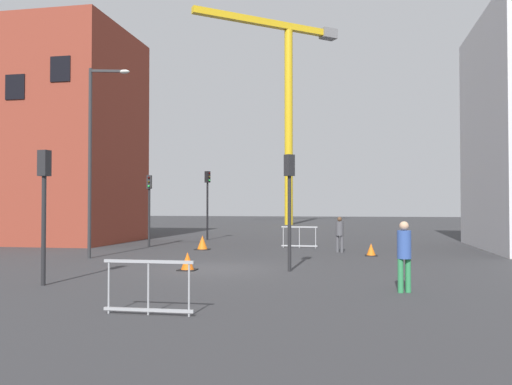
{
  "coord_description": "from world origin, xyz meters",
  "views": [
    {
      "loc": [
        4.62,
        -17.21,
        2.17
      ],
      "look_at": [
        0.0,
        7.45,
        2.76
      ],
      "focal_mm": 36.73,
      "sensor_mm": 36.0,
      "label": 1
    }
  ],
  "objects": [
    {
      "name": "ground",
      "position": [
        0.0,
        0.0,
        0.0
      ],
      "size": [
        160.0,
        160.0,
        0.0
      ],
      "primitive_type": "plane",
      "color": "#333335"
    },
    {
      "name": "brick_building",
      "position": [
        -12.54,
        10.65,
        6.14
      ],
      "size": [
        8.49,
        7.59,
        12.27
      ],
      "color": "brown",
      "rests_on": "ground"
    },
    {
      "name": "construction_crane",
      "position": [
        -2.63,
        38.93,
        14.77
      ],
      "size": [
        14.23,
        11.31,
        22.17
      ],
      "color": "gold",
      "rests_on": "ground"
    },
    {
      "name": "streetlamp_tall",
      "position": [
        -5.76,
        2.45,
        4.5
      ],
      "size": [
        1.62,
        0.51,
        7.74
      ],
      "color": "#2D2D30",
      "rests_on": "ground"
    },
    {
      "name": "traffic_light_verge",
      "position": [
        -4.26,
        13.93,
        2.83
      ],
      "size": [
        0.39,
        0.35,
        4.24
      ],
      "color": "black",
      "rests_on": "ground"
    },
    {
      "name": "traffic_light_near",
      "position": [
        -3.61,
        -4.4,
        2.47
      ],
      "size": [
        0.39,
        0.28,
        3.65
      ],
      "color": "#232326",
      "rests_on": "ground"
    },
    {
      "name": "traffic_light_median",
      "position": [
        -5.84,
        8.46,
        2.5
      ],
      "size": [
        0.3,
        0.39,
        3.7
      ],
      "color": "#232326",
      "rests_on": "ground"
    },
    {
      "name": "traffic_light_crosswalk",
      "position": [
        2.55,
        -0.21,
        2.57
      ],
      "size": [
        0.36,
        0.37,
        3.81
      ],
      "color": "#232326",
      "rests_on": "ground"
    },
    {
      "name": "pedestrian_walking",
      "position": [
        5.84,
        -3.79,
        1.03
      ],
      "size": [
        0.34,
        0.34,
        1.76
      ],
      "color": "#2D844C",
      "rests_on": "ground"
    },
    {
      "name": "pedestrian_waiting",
      "position": [
        3.98,
        6.87,
        0.94
      ],
      "size": [
        0.34,
        0.34,
        1.62
      ],
      "color": "#4C4C51",
      "rests_on": "ground"
    },
    {
      "name": "safety_barrier_mid_span",
      "position": [
        1.91,
        9.11,
        0.56
      ],
      "size": [
        1.82,
        0.09,
        1.08
      ],
      "color": "#B2B5BA",
      "rests_on": "ground"
    },
    {
      "name": "safety_barrier_rear",
      "position": [
        0.63,
        -7.44,
        0.56
      ],
      "size": [
        1.85,
        0.08,
        1.08
      ],
      "color": "#9EA0A5",
      "rests_on": "ground"
    },
    {
      "name": "traffic_cone_by_barrier",
      "position": [
        -2.59,
        7.19,
        0.32
      ],
      "size": [
        0.67,
        0.67,
        0.68
      ],
      "color": "black",
      "rests_on": "ground"
    },
    {
      "name": "traffic_cone_striped",
      "position": [
        -0.81,
        -0.56,
        0.28
      ],
      "size": [
        0.59,
        0.59,
        0.6
      ],
      "color": "black",
      "rests_on": "ground"
    },
    {
      "name": "traffic_cone_on_verge",
      "position": [
        5.33,
        5.56,
        0.24
      ],
      "size": [
        0.52,
        0.52,
        0.53
      ],
      "color": "black",
      "rests_on": "ground"
    }
  ]
}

